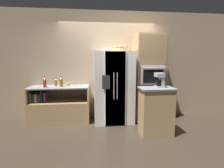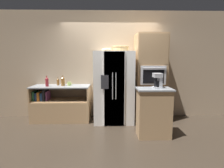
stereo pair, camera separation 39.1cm
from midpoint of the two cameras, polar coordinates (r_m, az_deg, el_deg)
name	(u,v)px [view 2 (the right image)]	position (r m, az deg, el deg)	size (l,w,h in m)	color
ground_plane	(110,121)	(4.51, 1.95, -12.13)	(20.00, 20.00, 0.00)	#382D23
wall_back	(110,65)	(4.70, 1.71, 6.17)	(12.00, 0.06, 2.80)	tan
counter_left	(61,108)	(4.64, -14.00, -7.53)	(1.44, 0.61, 0.89)	tan
refrigerator	(114,87)	(4.34, 3.14, -0.99)	(0.96, 0.81, 1.74)	white
wall_oven	(150,78)	(4.53, 14.64, 1.89)	(0.72, 0.72, 2.17)	tan
island_counter	(154,112)	(3.69, 16.43, -8.92)	(0.70, 0.46, 0.99)	tan
wicker_basket	(120,49)	(4.27, 5.43, 11.47)	(0.42, 0.42, 0.12)	tan
fruit_bowl	(107,50)	(4.28, 0.91, 11.15)	(0.24, 0.24, 0.08)	beige
bottle_tall	(58,82)	(4.62, -14.94, 0.71)	(0.06, 0.06, 0.20)	brown
bottle_short	(63,81)	(4.49, -13.38, 0.91)	(0.09, 0.09, 0.26)	brown
bottle_wide	(47,82)	(4.49, -18.18, 0.73)	(0.08, 0.08, 0.26)	maroon
mug	(69,84)	(4.51, -11.45, 0.07)	(0.12, 0.08, 0.09)	#B2D166
coffee_maker	(158,80)	(3.66, 17.87, 1.28)	(0.17, 0.20, 0.29)	#B2B2B7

